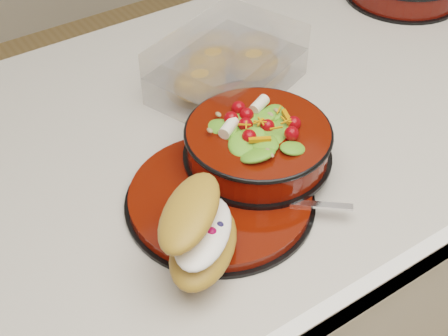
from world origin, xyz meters
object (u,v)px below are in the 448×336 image
pastry_box (226,66)px  island_counter (286,257)px  fork (293,203)px  dinner_plate (221,198)px  salad_bowl (258,138)px  croissant (200,231)px

pastry_box → island_counter: bearing=-55.3°
fork → island_counter: bearing=-2.6°
island_counter → dinner_plate: bearing=-151.2°
island_counter → pastry_box: (-0.11, 0.08, 0.49)m
island_counter → salad_bowl: (-0.18, -0.11, 0.50)m
pastry_box → salad_bowl: bearing=-131.7°
island_counter → dinner_plate: dinner_plate is taller
dinner_plate → fork: bearing=-46.1°
dinner_plate → pastry_box: 0.27m
salad_bowl → pastry_box: 0.20m
dinner_plate → pastry_box: size_ratio=0.93×
croissant → pastry_box: bearing=9.2°
dinner_plate → pastry_box: pastry_box is taller
dinner_plate → croissant: (-0.08, -0.07, 0.05)m
island_counter → pastry_box: bearing=145.0°
dinner_plate → fork: size_ratio=2.14×
island_counter → fork: 0.55m
island_counter → salad_bowl: bearing=-148.0°
dinner_plate → salad_bowl: (0.08, 0.03, 0.04)m
island_counter → fork: fork is taller
croissant → dinner_plate: bearing=1.3°
salad_bowl → croissant: (-0.16, -0.11, 0.01)m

